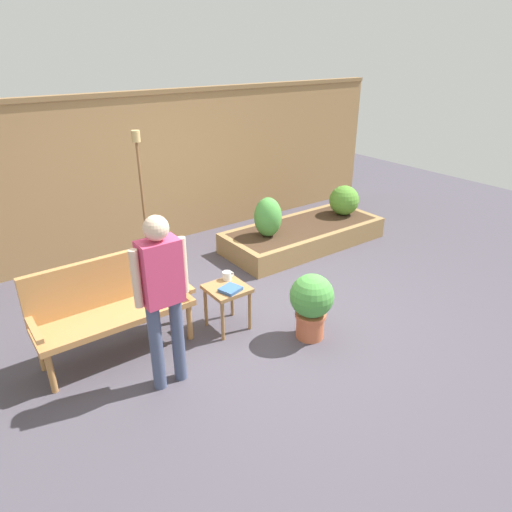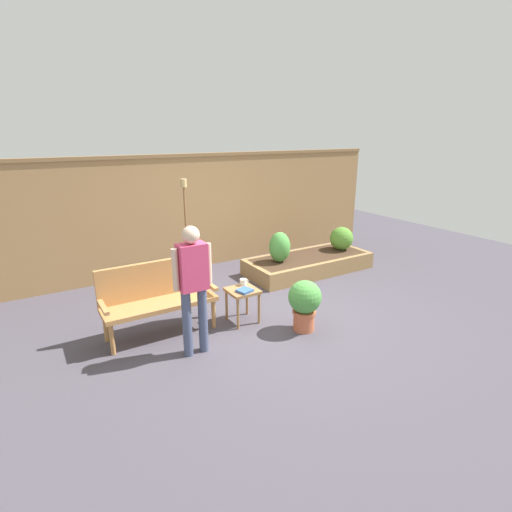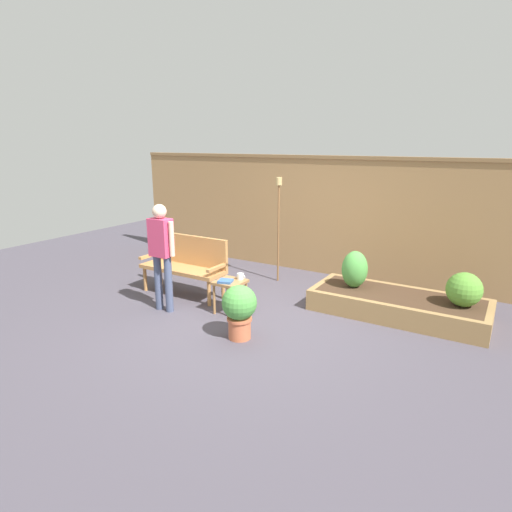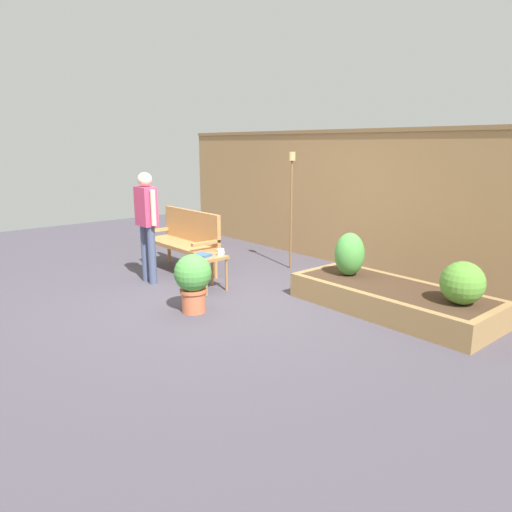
# 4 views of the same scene
# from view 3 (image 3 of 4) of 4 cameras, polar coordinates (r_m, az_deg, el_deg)

# --- Properties ---
(ground_plane) EXTENTS (14.00, 14.00, 0.00)m
(ground_plane) POSITION_cam_3_polar(r_m,az_deg,el_deg) (6.11, -1.01, -8.22)
(ground_plane) COLOR #47424C
(fence_back) EXTENTS (8.40, 0.14, 2.16)m
(fence_back) POSITION_cam_3_polar(r_m,az_deg,el_deg) (8.05, 8.94, 5.34)
(fence_back) COLOR #A37A4C
(fence_back) RESTS_ON ground_plane
(garden_bench) EXTENTS (1.44, 0.48, 0.94)m
(garden_bench) POSITION_cam_3_polar(r_m,az_deg,el_deg) (7.03, -9.19, -0.61)
(garden_bench) COLOR #B77F47
(garden_bench) RESTS_ON ground_plane
(side_table) EXTENTS (0.40, 0.40, 0.48)m
(side_table) POSITION_cam_3_polar(r_m,az_deg,el_deg) (6.19, -3.43, -4.01)
(side_table) COLOR #9E7042
(side_table) RESTS_ON ground_plane
(cup_on_table) EXTENTS (0.13, 0.09, 0.09)m
(cup_on_table) POSITION_cam_3_polar(r_m,az_deg,el_deg) (6.21, -2.06, -2.70)
(cup_on_table) COLOR white
(cup_on_table) RESTS_ON side_table
(book_on_table) EXTENTS (0.23, 0.22, 0.04)m
(book_on_table) POSITION_cam_3_polar(r_m,az_deg,el_deg) (6.10, -4.03, -3.32)
(book_on_table) COLOR #38609E
(book_on_table) RESTS_ON side_table
(potted_boxwood) EXTENTS (0.44, 0.44, 0.69)m
(potted_boxwood) POSITION_cam_3_polar(r_m,az_deg,el_deg) (5.39, -2.20, -6.85)
(potted_boxwood) COLOR #C66642
(potted_boxwood) RESTS_ON ground_plane
(raised_planter_bed) EXTENTS (2.40, 1.00, 0.30)m
(raised_planter_bed) POSITION_cam_3_polar(r_m,az_deg,el_deg) (6.50, 18.17, -6.14)
(raised_planter_bed) COLOR #997547
(raised_planter_bed) RESTS_ON ground_plane
(shrub_near_bench) EXTENTS (0.38, 0.38, 0.55)m
(shrub_near_bench) POSITION_cam_3_polar(r_m,az_deg,el_deg) (6.54, 12.87, -1.72)
(shrub_near_bench) COLOR brown
(shrub_near_bench) RESTS_ON raised_planter_bed
(shrub_far_corner) EXTENTS (0.45, 0.45, 0.45)m
(shrub_far_corner) POSITION_cam_3_polar(r_m,az_deg,el_deg) (6.28, 25.73, -4.00)
(shrub_far_corner) COLOR brown
(shrub_far_corner) RESTS_ON raised_planter_bed
(tiki_torch) EXTENTS (0.10, 0.10, 1.82)m
(tiki_torch) POSITION_cam_3_polar(r_m,az_deg,el_deg) (7.44, 3.00, 5.83)
(tiki_torch) COLOR brown
(tiki_torch) RESTS_ON ground_plane
(person_by_bench) EXTENTS (0.47, 0.20, 1.56)m
(person_by_bench) POSITION_cam_3_polar(r_m,az_deg,el_deg) (6.27, -12.35, 1.00)
(person_by_bench) COLOR #475170
(person_by_bench) RESTS_ON ground_plane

